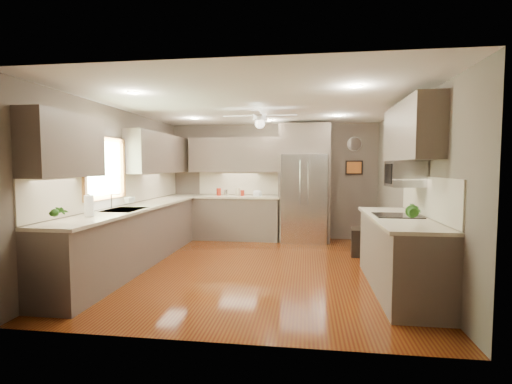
% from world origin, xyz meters
% --- Properties ---
extents(floor, '(5.00, 5.00, 0.00)m').
position_xyz_m(floor, '(0.00, 0.00, 0.00)').
color(floor, '#4C180A').
rests_on(floor, ground).
extents(ceiling, '(5.00, 5.00, 0.00)m').
position_xyz_m(ceiling, '(0.00, 0.00, 2.50)').
color(ceiling, white).
rests_on(ceiling, ground).
extents(wall_back, '(4.50, 0.00, 4.50)m').
position_xyz_m(wall_back, '(0.00, 2.50, 1.25)').
color(wall_back, brown).
rests_on(wall_back, ground).
extents(wall_front, '(4.50, 0.00, 4.50)m').
position_xyz_m(wall_front, '(0.00, -2.50, 1.25)').
color(wall_front, brown).
rests_on(wall_front, ground).
extents(wall_left, '(0.00, 5.00, 5.00)m').
position_xyz_m(wall_left, '(-2.25, 0.00, 1.25)').
color(wall_left, brown).
rests_on(wall_left, ground).
extents(wall_right, '(0.00, 5.00, 5.00)m').
position_xyz_m(wall_right, '(2.25, 0.00, 1.25)').
color(wall_right, brown).
rests_on(wall_right, ground).
extents(canister_a, '(0.13, 0.13, 0.16)m').
position_xyz_m(canister_a, '(-1.15, 2.24, 1.02)').
color(canister_a, maroon).
rests_on(canister_a, back_run).
extents(canister_b, '(0.09, 0.09, 0.13)m').
position_xyz_m(canister_b, '(-0.98, 2.21, 1.01)').
color(canister_b, silver).
rests_on(canister_b, back_run).
extents(canister_c, '(0.11, 0.11, 0.17)m').
position_xyz_m(canister_c, '(-0.73, 2.23, 1.03)').
color(canister_c, '#BBAF8C').
rests_on(canister_c, back_run).
extents(canister_d, '(0.10, 0.10, 0.13)m').
position_xyz_m(canister_d, '(-0.62, 2.22, 1.00)').
color(canister_d, maroon).
rests_on(canister_d, back_run).
extents(soap_bottle, '(0.11, 0.11, 0.20)m').
position_xyz_m(soap_bottle, '(-2.06, -0.04, 1.04)').
color(soap_bottle, white).
rests_on(soap_bottle, left_run).
extents(potted_plant_left, '(0.16, 0.12, 0.28)m').
position_xyz_m(potted_plant_left, '(-1.97, -1.94, 1.08)').
color(potted_plant_left, '#29611B').
rests_on(potted_plant_left, left_run).
extents(potted_plant_right, '(0.19, 0.16, 0.32)m').
position_xyz_m(potted_plant_right, '(1.89, -1.51, 1.10)').
color(potted_plant_right, '#29611B').
rests_on(potted_plant_right, right_run).
extents(bowl, '(0.25, 0.25, 0.05)m').
position_xyz_m(bowl, '(-0.29, 2.17, 0.97)').
color(bowl, '#BBAF8C').
rests_on(bowl, back_run).
extents(left_run, '(0.65, 4.70, 1.45)m').
position_xyz_m(left_run, '(-1.95, 0.15, 0.48)').
color(left_run, brown).
rests_on(left_run, ground).
extents(back_run, '(1.85, 0.65, 1.45)m').
position_xyz_m(back_run, '(-0.72, 2.20, 0.48)').
color(back_run, brown).
rests_on(back_run, ground).
extents(uppers, '(4.50, 4.70, 0.95)m').
position_xyz_m(uppers, '(-0.74, 0.71, 1.87)').
color(uppers, brown).
rests_on(uppers, wall_left).
extents(window, '(0.05, 1.12, 0.92)m').
position_xyz_m(window, '(-2.22, -0.50, 1.55)').
color(window, '#BFF2B2').
rests_on(window, wall_left).
extents(sink, '(0.50, 0.70, 0.32)m').
position_xyz_m(sink, '(-1.93, -0.50, 0.91)').
color(sink, silver).
rests_on(sink, left_run).
extents(refrigerator, '(1.06, 0.75, 2.45)m').
position_xyz_m(refrigerator, '(0.70, 2.16, 1.19)').
color(refrigerator, silver).
rests_on(refrigerator, ground).
extents(right_run, '(0.70, 2.20, 1.45)m').
position_xyz_m(right_run, '(1.93, -0.80, 0.48)').
color(right_run, brown).
rests_on(right_run, ground).
extents(microwave, '(0.43, 0.55, 0.34)m').
position_xyz_m(microwave, '(2.03, -0.55, 1.48)').
color(microwave, silver).
rests_on(microwave, wall_right).
extents(ceiling_fan, '(1.18, 1.18, 0.32)m').
position_xyz_m(ceiling_fan, '(-0.00, 0.30, 2.33)').
color(ceiling_fan, white).
rests_on(ceiling_fan, ceiling).
extents(recessed_lights, '(2.84, 3.14, 0.01)m').
position_xyz_m(recessed_lights, '(-0.04, 0.40, 2.49)').
color(recessed_lights, white).
rests_on(recessed_lights, ceiling).
extents(wall_clock, '(0.30, 0.03, 0.30)m').
position_xyz_m(wall_clock, '(1.75, 2.48, 2.05)').
color(wall_clock, white).
rests_on(wall_clock, wall_back).
extents(framed_print, '(0.36, 0.03, 0.30)m').
position_xyz_m(framed_print, '(1.75, 2.48, 1.55)').
color(framed_print, black).
rests_on(framed_print, wall_back).
extents(stool, '(0.48, 0.48, 0.50)m').
position_xyz_m(stool, '(1.77, 1.01, 0.24)').
color(stool, black).
rests_on(stool, ground).
extents(paper_towel, '(0.11, 0.11, 0.29)m').
position_xyz_m(paper_towel, '(-1.97, -1.32, 1.08)').
color(paper_towel, white).
rests_on(paper_towel, left_run).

